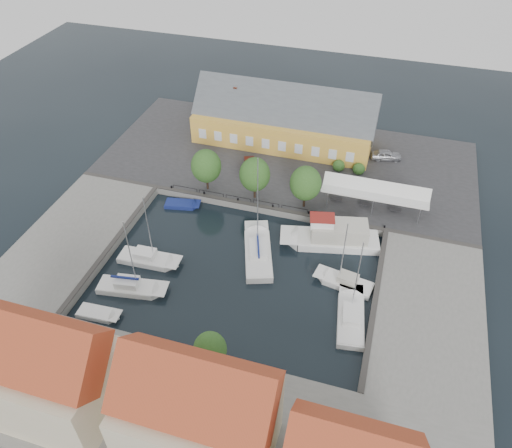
{
  "coord_description": "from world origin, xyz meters",
  "views": [
    {
      "loc": [
        14.21,
        -40.93,
        43.35
      ],
      "look_at": [
        0.0,
        6.0,
        1.5
      ],
      "focal_mm": 35.0,
      "sensor_mm": 36.0,
      "label": 1
    }
  ],
  "objects": [
    {
      "name": "ground",
      "position": [
        0.0,
        0.0,
        0.0
      ],
      "size": [
        140.0,
        140.0,
        0.0
      ],
      "primitive_type": "plane",
      "color": "black",
      "rests_on": "ground"
    },
    {
      "name": "north_quay",
      "position": [
        0.0,
        23.0,
        0.5
      ],
      "size": [
        56.0,
        26.0,
        1.0
      ],
      "primitive_type": "cube",
      "color": "#2D2D30",
      "rests_on": "ground"
    },
    {
      "name": "west_quay",
      "position": [
        -22.0,
        -2.0,
        0.5
      ],
      "size": [
        12.0,
        24.0,
        1.0
      ],
      "primitive_type": "cube",
      "color": "slate",
      "rests_on": "ground"
    },
    {
      "name": "east_quay",
      "position": [
        22.0,
        -2.0,
        0.5
      ],
      "size": [
        12.0,
        24.0,
        1.0
      ],
      "primitive_type": "cube",
      "color": "slate",
      "rests_on": "ground"
    },
    {
      "name": "south_bank",
      "position": [
        0.0,
        -21.0,
        0.5
      ],
      "size": [
        56.0,
        14.0,
        1.0
      ],
      "primitive_type": "cube",
      "color": "slate",
      "rests_on": "ground"
    },
    {
      "name": "quay_edge_fittings",
      "position": [
        0.02,
        4.75,
        1.06
      ],
      "size": [
        56.0,
        24.72,
        0.4
      ],
      "color": "#383533",
      "rests_on": "north_quay"
    },
    {
      "name": "warehouse",
      "position": [
        -2.6,
        28.36,
        4.43
      ],
      "size": [
        28.56,
        14.0,
        9.55
      ],
      "color": "gold",
      "rests_on": "north_quay"
    },
    {
      "name": "tent_canopy",
      "position": [
        14.0,
        14.5,
        3.68
      ],
      "size": [
        14.0,
        4.0,
        2.83
      ],
      "color": "white",
      "rests_on": "north_quay"
    },
    {
      "name": "quay_trees",
      "position": [
        -2.0,
        12.0,
        4.88
      ],
      "size": [
        18.2,
        4.2,
        6.3
      ],
      "color": "black",
      "rests_on": "north_quay"
    },
    {
      "name": "car_silver",
      "position": [
        14.47,
        27.12,
        1.79
      ],
      "size": [
        4.95,
        2.96,
        1.58
      ],
      "primitive_type": "imported",
      "rotation": [
        0.0,
        0.0,
        1.82
      ],
      "color": "#A7A8AF",
      "rests_on": "north_quay"
    },
    {
      "name": "car_red",
      "position": [
        -4.58,
        18.25,
        1.75
      ],
      "size": [
        3.26,
        4.79,
        1.49
      ],
      "primitive_type": "imported",
      "rotation": [
        0.0,
        0.0,
        0.41
      ],
      "color": "#5B1614",
      "rests_on": "north_quay"
    },
    {
      "name": "center_sailboat",
      "position": [
        1.45,
        2.06,
        0.36
      ],
      "size": [
        6.35,
        10.82,
        14.2
      ],
      "color": "white",
      "rests_on": "ground"
    },
    {
      "name": "trawler",
      "position": [
        10.03,
        6.91,
        1.02
      ],
      "size": [
        13.03,
        6.34,
        5.0
      ],
      "color": "white",
      "rests_on": "ground"
    },
    {
      "name": "east_boat_b",
      "position": [
        12.61,
        0.2,
        0.26
      ],
      "size": [
        7.25,
        3.49,
        9.75
      ],
      "color": "white",
      "rests_on": "ground"
    },
    {
      "name": "east_boat_c",
      "position": [
        14.03,
        -4.72,
        0.26
      ],
      "size": [
        3.95,
        9.09,
        11.23
      ],
      "color": "white",
      "rests_on": "ground"
    },
    {
      "name": "west_boat_c",
      "position": [
        -11.12,
        -2.92,
        0.26
      ],
      "size": [
        7.99,
        2.87,
        10.7
      ],
      "color": "white",
      "rests_on": "ground"
    },
    {
      "name": "west_boat_d",
      "position": [
        -10.94,
        -7.76,
        0.27
      ],
      "size": [
        8.47,
        3.68,
        11.04
      ],
      "color": "white",
      "rests_on": "ground"
    },
    {
      "name": "launch_sw",
      "position": [
        -12.62,
        -12.18,
        0.09
      ],
      "size": [
        5.03,
        2.11,
        0.98
      ],
      "color": "white",
      "rests_on": "ground"
    },
    {
      "name": "launch_nw",
      "position": [
        -11.58,
        8.5,
        0.09
      ],
      "size": [
        5.21,
        2.88,
        0.88
      ],
      "color": "navy",
      "rests_on": "ground"
    },
    {
      "name": "townhouses",
      "position": [
        1.93,
        -23.24,
        5.82
      ],
      "size": [
        36.3,
        8.5,
        12.0
      ],
      "color": "beige",
      "rests_on": "south_bank"
    }
  ]
}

